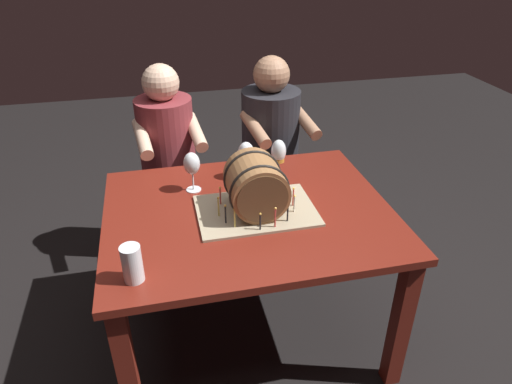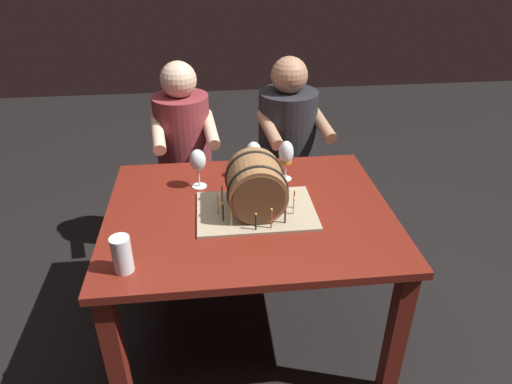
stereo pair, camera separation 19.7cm
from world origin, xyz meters
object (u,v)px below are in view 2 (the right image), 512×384
at_px(dining_table, 249,229).
at_px(person_seated_right, 286,161).
at_px(wine_glass_rose, 254,155).
at_px(wine_glass_amber, 286,154).
at_px(beer_pint, 122,256).
at_px(barrel_cake, 256,188).
at_px(wine_glass_empty, 198,161).
at_px(person_seated_left, 186,169).

xyz_separation_m(dining_table, person_seated_right, (0.31, 0.81, -0.07)).
bearing_deg(wine_glass_rose, wine_glass_amber, -12.81).
relative_size(wine_glass_amber, beer_pint, 1.42).
distance_m(barrel_cake, wine_glass_empty, 0.35).
xyz_separation_m(wine_glass_amber, wine_glass_empty, (-0.42, -0.03, 0.00)).
bearing_deg(person_seated_left, beer_pint, -98.91).
bearing_deg(wine_glass_amber, wine_glass_empty, -175.80).
bearing_deg(beer_pint, person_seated_left, 81.09).
bearing_deg(dining_table, person_seated_left, 110.96).
xyz_separation_m(dining_table, person_seated_left, (-0.31, 0.81, -0.09)).
xyz_separation_m(dining_table, wine_glass_empty, (-0.22, 0.23, 0.24)).
bearing_deg(dining_table, wine_glass_rose, 80.02).
relative_size(beer_pint, person_seated_left, 0.12).
distance_m(wine_glass_rose, wine_glass_empty, 0.28).
bearing_deg(barrel_cake, beer_pint, -146.86).
height_order(wine_glass_amber, wine_glass_rose, wine_glass_amber).
bearing_deg(barrel_cake, person_seated_left, 112.24).
bearing_deg(barrel_cake, wine_glass_rose, 85.79).
bearing_deg(wine_glass_amber, person_seated_left, 133.57).
height_order(dining_table, person_seated_left, person_seated_left).
relative_size(dining_table, person_seated_right, 1.05).
xyz_separation_m(wine_glass_empty, person_seated_left, (-0.09, 0.57, -0.33)).
bearing_deg(barrel_cake, wine_glass_empty, 134.18).
bearing_deg(dining_table, wine_glass_amber, 52.00).
bearing_deg(wine_glass_empty, wine_glass_amber, 4.20).
relative_size(barrel_cake, beer_pint, 3.61).
xyz_separation_m(barrel_cake, beer_pint, (-0.52, -0.34, -0.05)).
bearing_deg(wine_glass_rose, dining_table, -99.98).
bearing_deg(wine_glass_empty, beer_pint, -114.83).
distance_m(barrel_cake, wine_glass_rose, 0.32).
distance_m(beer_pint, person_seated_right, 1.43).
bearing_deg(barrel_cake, dining_table, 145.51).
distance_m(wine_glass_amber, person_seated_right, 0.63).
bearing_deg(dining_table, barrel_cake, -34.49).
bearing_deg(person_seated_right, wine_glass_empty, -132.58).
bearing_deg(wine_glass_amber, beer_pint, -138.19).
bearing_deg(person_seated_left, wine_glass_rose, -54.50).
bearing_deg(dining_table, wine_glass_empty, 132.93).
height_order(barrel_cake, wine_glass_empty, barrel_cake).
bearing_deg(person_seated_right, dining_table, -111.01).
height_order(wine_glass_rose, wine_glass_empty, wine_glass_empty).
distance_m(dining_table, person_seated_right, 0.87).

